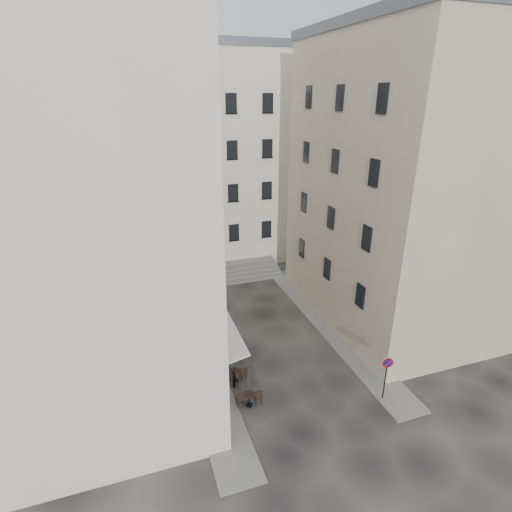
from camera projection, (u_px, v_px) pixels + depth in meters
name	position (u px, v px, depth m)	size (l,w,h in m)	color
ground	(283.00, 364.00, 23.43)	(90.00, 90.00, 0.00)	black
sidewalk_left	(194.00, 340.00, 25.60)	(2.00, 22.00, 0.12)	slate
sidewalk_right	(327.00, 324.00, 27.37)	(2.00, 18.00, 0.12)	slate
building_left	(61.00, 193.00, 19.06)	(12.20, 16.20, 20.60)	beige
building_right	(415.00, 183.00, 26.06)	(12.20, 14.20, 18.60)	tan
building_back	(197.00, 157.00, 36.27)	(18.20, 10.20, 18.60)	beige
cafe_storefront	(205.00, 341.00, 22.33)	(1.74, 7.30, 3.50)	#430C09
stone_steps	(228.00, 273.00, 34.31)	(9.00, 3.15, 0.80)	#615F5C
bollard_near	(234.00, 379.00, 21.40)	(0.12, 0.12, 0.98)	black
bollard_mid	(219.00, 343.00, 24.47)	(0.12, 0.12, 0.98)	black
bollard_far	(207.00, 315.00, 27.54)	(0.12, 0.12, 0.98)	black
no_parking_sign	(387.00, 370.00, 20.02)	(0.57, 0.20, 2.60)	black
bistro_table_a	(249.00, 398.00, 20.15)	(1.31, 0.61, 0.92)	black
bistro_table_b	(235.00, 374.00, 21.89)	(1.25, 0.59, 0.88)	black
bistro_table_c	(216.00, 352.00, 23.72)	(1.31, 0.61, 0.92)	black
bistro_table_d	(214.00, 336.00, 25.32)	(1.33, 0.62, 0.93)	black
bistro_table_e	(219.00, 329.00, 26.04)	(1.36, 0.64, 0.96)	black
pedestrian	(227.00, 327.00, 25.36)	(0.70, 0.46, 1.92)	black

